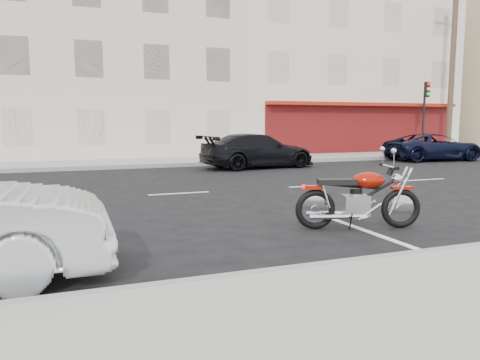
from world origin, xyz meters
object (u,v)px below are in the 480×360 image
at_px(traffic_light, 425,108).
at_px(motorcycle, 403,200).
at_px(suv_far, 434,147).
at_px(fire_hydrant, 398,147).
at_px(utility_pole, 452,69).
at_px(car_far, 258,151).

distance_m(traffic_light, motorcycle, 18.77).
bearing_deg(suv_far, fire_hydrant, 3.06).
bearing_deg(suv_far, motorcycle, 140.93).
bearing_deg(fire_hydrant, motorcycle, -129.30).
relative_size(utility_pole, suv_far, 1.95).
distance_m(utility_pole, suv_far, 6.15).
distance_m(utility_pole, motorcycle, 20.70).
distance_m(motorcycle, car_far, 10.94).
height_order(utility_pole, suv_far, utility_pole).
height_order(motorcycle, suv_far, suv_far).
bearing_deg(car_far, fire_hydrant, -78.86).
height_order(utility_pole, motorcycle, utility_pole).
distance_m(utility_pole, traffic_light, 2.97).
bearing_deg(motorcycle, traffic_light, 64.26).
height_order(traffic_light, suv_far, traffic_light).
height_order(fire_hydrant, car_far, car_far).
bearing_deg(car_far, traffic_light, -81.97).
relative_size(traffic_light, suv_far, 0.82).
height_order(fire_hydrant, suv_far, suv_far).
xyz_separation_m(traffic_light, motorcycle, (-12.77, -13.60, -2.05)).
bearing_deg(traffic_light, fire_hydrant, 173.64).
relative_size(fire_hydrant, car_far, 0.15).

